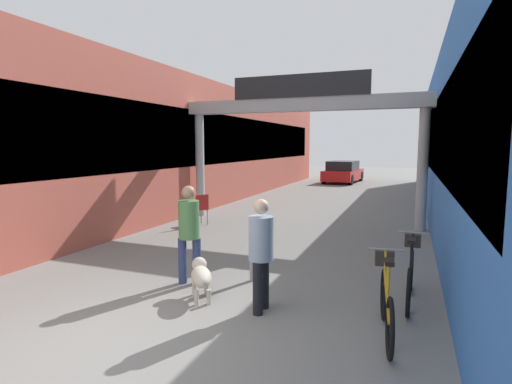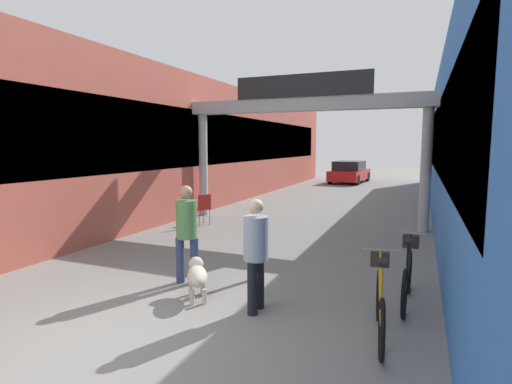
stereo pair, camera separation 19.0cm
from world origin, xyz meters
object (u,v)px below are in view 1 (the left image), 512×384
(bollard_post_metal, at_px, (252,249))
(cafe_chair_red_nearer, at_px, (200,207))
(pedestrian_companion, at_px, (261,248))
(parked_car_red, at_px, (343,172))
(bicycle_black_second, at_px, (411,272))
(dog_on_leash, at_px, (201,275))
(pedestrian_with_dog, at_px, (189,228))
(bicycle_orange_nearest, at_px, (386,298))

(bollard_post_metal, height_order, cafe_chair_red_nearer, bollard_post_metal)
(pedestrian_companion, xyz_separation_m, bollard_post_metal, (-0.57, 1.12, -0.34))
(parked_car_red, bearing_deg, bicycle_black_second, -78.12)
(dog_on_leash, xyz_separation_m, bollard_post_metal, (0.44, 1.00, 0.20))
(pedestrian_companion, bearing_deg, bollard_post_metal, 117.08)
(bollard_post_metal, bearing_deg, pedestrian_with_dog, -152.29)
(dog_on_leash, xyz_separation_m, parked_car_red, (-1.00, 19.76, 0.29))
(dog_on_leash, bearing_deg, bicycle_black_second, 19.53)
(pedestrian_companion, height_order, bicycle_black_second, pedestrian_companion)
(bicycle_black_second, bearing_deg, pedestrian_companion, -148.86)
(pedestrian_companion, bearing_deg, bicycle_black_second, 31.14)
(pedestrian_with_dog, distance_m, parked_car_red, 19.26)
(pedestrian_with_dog, relative_size, bicycle_orange_nearest, 0.97)
(dog_on_leash, distance_m, bicycle_black_second, 3.11)
(pedestrian_companion, xyz_separation_m, parked_car_red, (-2.01, 19.88, -0.25))
(bicycle_orange_nearest, bearing_deg, pedestrian_with_dog, 168.11)
(bicycle_black_second, height_order, bollard_post_metal, bollard_post_metal)
(pedestrian_companion, xyz_separation_m, cafe_chair_red_nearer, (-3.72, 4.99, -0.35))
(pedestrian_companion, relative_size, dog_on_leash, 2.02)
(pedestrian_with_dog, bearing_deg, parked_car_red, 91.52)
(bollard_post_metal, bearing_deg, parked_car_red, 94.39)
(pedestrian_with_dog, relative_size, parked_car_red, 0.40)
(pedestrian_companion, relative_size, bicycle_black_second, 0.93)
(dog_on_leash, distance_m, bollard_post_metal, 1.11)
(pedestrian_with_dog, height_order, bicycle_orange_nearest, pedestrian_with_dog)
(pedestrian_with_dog, relative_size, dog_on_leash, 2.11)
(pedestrian_with_dog, xyz_separation_m, bollard_post_metal, (0.93, 0.49, -0.38))
(pedestrian_companion, distance_m, bicycle_black_second, 2.29)
(bicycle_orange_nearest, height_order, bollard_post_metal, bollard_post_metal)
(bollard_post_metal, bearing_deg, pedestrian_companion, -62.92)
(bicycle_orange_nearest, xyz_separation_m, parked_car_red, (-3.66, 19.91, 0.21))
(bollard_post_metal, xyz_separation_m, cafe_chair_red_nearer, (-3.15, 3.87, -0.01))
(pedestrian_companion, height_order, bollard_post_metal, pedestrian_companion)
(bicycle_black_second, height_order, parked_car_red, parked_car_red)
(pedestrian_companion, height_order, cafe_chair_red_nearer, pedestrian_companion)
(bollard_post_metal, bearing_deg, dog_on_leash, -113.62)
(pedestrian_companion, bearing_deg, parked_car_red, 95.79)
(dog_on_leash, distance_m, parked_car_red, 19.79)
(dog_on_leash, bearing_deg, bicycle_orange_nearest, -3.26)
(bicycle_black_second, relative_size, bollard_post_metal, 1.56)
(dog_on_leash, bearing_deg, pedestrian_with_dog, 133.92)
(dog_on_leash, bearing_deg, bollard_post_metal, 66.38)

